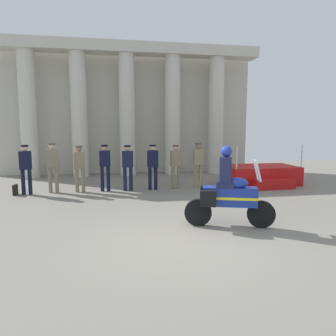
# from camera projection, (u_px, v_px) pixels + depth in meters

# --- Properties ---
(ground_plane) EXTENTS (28.00, 28.00, 0.00)m
(ground_plane) POSITION_uv_depth(u_px,v_px,m) (183.00, 242.00, 6.23)
(ground_plane) COLOR gray
(colonnade_backdrop) EXTENTS (12.96, 1.60, 6.35)m
(colonnade_backdrop) POSITION_uv_depth(u_px,v_px,m) (126.00, 105.00, 15.27)
(colonnade_backdrop) COLOR beige
(colonnade_backdrop) RESTS_ON ground_plane
(reviewing_stand) EXTENTS (2.87, 2.22, 1.65)m
(reviewing_stand) POSITION_uv_depth(u_px,v_px,m) (261.00, 175.00, 12.70)
(reviewing_stand) COLOR #B71414
(reviewing_stand) RESTS_ON ground_plane
(officer_in_row_0) EXTENTS (0.40, 0.25, 1.73)m
(officer_in_row_0) POSITION_uv_depth(u_px,v_px,m) (26.00, 165.00, 10.61)
(officer_in_row_0) COLOR black
(officer_in_row_0) RESTS_ON ground_plane
(officer_in_row_1) EXTENTS (0.40, 0.25, 1.77)m
(officer_in_row_1) POSITION_uv_depth(u_px,v_px,m) (53.00, 164.00, 10.94)
(officer_in_row_1) COLOR #7A7056
(officer_in_row_1) RESTS_ON ground_plane
(officer_in_row_2) EXTENTS (0.40, 0.25, 1.67)m
(officer_in_row_2) POSITION_uv_depth(u_px,v_px,m) (79.00, 165.00, 11.04)
(officer_in_row_2) COLOR #7A7056
(officer_in_row_2) RESTS_ON ground_plane
(officer_in_row_3) EXTENTS (0.40, 0.25, 1.70)m
(officer_in_row_3) POSITION_uv_depth(u_px,v_px,m) (105.00, 164.00, 11.20)
(officer_in_row_3) COLOR black
(officer_in_row_3) RESTS_ON ground_plane
(officer_in_row_4) EXTENTS (0.40, 0.25, 1.68)m
(officer_in_row_4) POSITION_uv_depth(u_px,v_px,m) (128.00, 164.00, 11.29)
(officer_in_row_4) COLOR #141938
(officer_in_row_4) RESTS_ON ground_plane
(officer_in_row_5) EXTENTS (0.40, 0.25, 1.69)m
(officer_in_row_5) POSITION_uv_depth(u_px,v_px,m) (153.00, 163.00, 11.48)
(officer_in_row_5) COLOR black
(officer_in_row_5) RESTS_ON ground_plane
(officer_in_row_6) EXTENTS (0.40, 0.25, 1.66)m
(officer_in_row_6) POSITION_uv_depth(u_px,v_px,m) (176.00, 163.00, 11.74)
(officer_in_row_6) COLOR #7A7056
(officer_in_row_6) RESTS_ON ground_plane
(officer_in_row_7) EXTENTS (0.40, 0.25, 1.74)m
(officer_in_row_7) POSITION_uv_depth(u_px,v_px,m) (198.00, 162.00, 11.82)
(officer_in_row_7) COLOR #847A5B
(officer_in_row_7) RESTS_ON ground_plane
(motorcycle_with_rider) EXTENTS (2.03, 0.93, 1.90)m
(motorcycle_with_rider) POSITION_uv_depth(u_px,v_px,m) (227.00, 193.00, 7.15)
(motorcycle_with_rider) COLOR black
(motorcycle_with_rider) RESTS_ON ground_plane
(briefcase_on_ground) EXTENTS (0.10, 0.32, 0.36)m
(briefcase_on_ground) POSITION_uv_depth(u_px,v_px,m) (15.00, 190.00, 10.66)
(briefcase_on_ground) COLOR black
(briefcase_on_ground) RESTS_ON ground_plane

